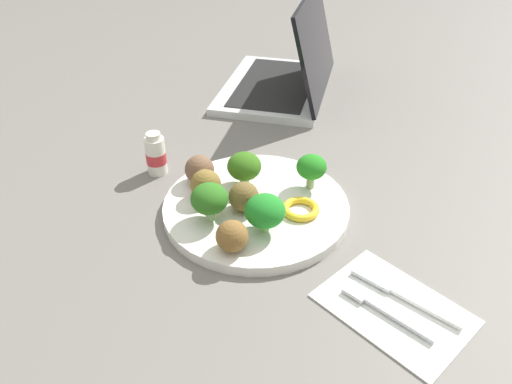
{
  "coord_description": "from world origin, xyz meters",
  "views": [
    {
      "loc": [
        -0.45,
        0.39,
        0.46
      ],
      "look_at": [
        0.0,
        0.0,
        0.04
      ],
      "focal_mm": 34.36,
      "sensor_mm": 36.0,
      "label": 1
    }
  ],
  "objects_px": {
    "broccoli_floret_front_right": "(244,166)",
    "broccoli_floret_near_rim": "(311,167)",
    "plate": "(256,207)",
    "meatball_front_left": "(244,197)",
    "pepper_ring_back_right": "(301,209)",
    "napkin": "(397,306)",
    "yogurt_bottle": "(156,155)",
    "meatball_near_rim": "(206,185)",
    "meatball_mid_left": "(232,236)",
    "knife": "(400,292)",
    "broccoli_floret_back_left": "(210,199)",
    "fork": "(383,308)",
    "broccoli_floret_mid_right": "(265,211)",
    "laptop": "(287,75)",
    "meatball_back_right": "(199,170)"
  },
  "relations": [
    {
      "from": "broccoli_floret_front_right",
      "to": "broccoli_floret_near_rim",
      "type": "bearing_deg",
      "value": -134.83
    },
    {
      "from": "plate",
      "to": "meatball_front_left",
      "type": "xyz_separation_m",
      "value": [
        0.0,
        0.02,
        0.03
      ]
    },
    {
      "from": "pepper_ring_back_right",
      "to": "napkin",
      "type": "distance_m",
      "value": 0.2
    },
    {
      "from": "napkin",
      "to": "yogurt_bottle",
      "type": "distance_m",
      "value": 0.45
    },
    {
      "from": "meatball_near_rim",
      "to": "pepper_ring_back_right",
      "type": "distance_m",
      "value": 0.15
    },
    {
      "from": "meatball_mid_left",
      "to": "knife",
      "type": "bearing_deg",
      "value": -149.4
    },
    {
      "from": "meatball_mid_left",
      "to": "broccoli_floret_back_left",
      "type": "bearing_deg",
      "value": -12.86
    },
    {
      "from": "plate",
      "to": "napkin",
      "type": "xyz_separation_m",
      "value": [
        -0.25,
        -0.0,
        -0.01
      ]
    },
    {
      "from": "meatball_near_rim",
      "to": "fork",
      "type": "xyz_separation_m",
      "value": [
        -0.31,
        -0.03,
        -0.03
      ]
    },
    {
      "from": "broccoli_floret_near_rim",
      "to": "knife",
      "type": "xyz_separation_m",
      "value": [
        -0.22,
        0.07,
        -0.04
      ]
    },
    {
      "from": "broccoli_floret_back_left",
      "to": "knife",
      "type": "height_order",
      "value": "broccoli_floret_back_left"
    },
    {
      "from": "pepper_ring_back_right",
      "to": "fork",
      "type": "xyz_separation_m",
      "value": [
        -0.19,
        0.05,
        -0.01
      ]
    },
    {
      "from": "broccoli_floret_front_right",
      "to": "yogurt_bottle",
      "type": "bearing_deg",
      "value": 27.27
    },
    {
      "from": "broccoli_floret_mid_right",
      "to": "knife",
      "type": "relative_size",
      "value": 0.39
    },
    {
      "from": "plate",
      "to": "meatball_mid_left",
      "type": "bearing_deg",
      "value": 122.19
    },
    {
      "from": "fork",
      "to": "laptop",
      "type": "relative_size",
      "value": 0.31
    },
    {
      "from": "knife",
      "to": "fork",
      "type": "bearing_deg",
      "value": 91.38
    },
    {
      "from": "yogurt_bottle",
      "to": "plate",
      "type": "bearing_deg",
      "value": -163.98
    },
    {
      "from": "broccoli_floret_mid_right",
      "to": "broccoli_floret_near_rim",
      "type": "bearing_deg",
      "value": -75.11
    },
    {
      "from": "broccoli_floret_front_right",
      "to": "meatball_mid_left",
      "type": "xyz_separation_m",
      "value": [
        -0.11,
        0.11,
        -0.01
      ]
    },
    {
      "from": "broccoli_floret_near_rim",
      "to": "napkin",
      "type": "height_order",
      "value": "broccoli_floret_near_rim"
    },
    {
      "from": "napkin",
      "to": "laptop",
      "type": "relative_size",
      "value": 0.44
    },
    {
      "from": "meatball_back_right",
      "to": "meatball_near_rim",
      "type": "bearing_deg",
      "value": 156.87
    },
    {
      "from": "meatball_near_rim",
      "to": "pepper_ring_back_right",
      "type": "xyz_separation_m",
      "value": [
        -0.12,
        -0.08,
        -0.02
      ]
    },
    {
      "from": "meatball_mid_left",
      "to": "meatball_back_right",
      "type": "height_order",
      "value": "meatball_back_right"
    },
    {
      "from": "broccoli_floret_front_right",
      "to": "meatball_back_right",
      "type": "bearing_deg",
      "value": 43.68
    },
    {
      "from": "broccoli_floret_back_left",
      "to": "meatball_back_right",
      "type": "xyz_separation_m",
      "value": [
        0.09,
        -0.04,
        -0.01
      ]
    },
    {
      "from": "broccoli_floret_back_left",
      "to": "napkin",
      "type": "distance_m",
      "value": 0.28
    },
    {
      "from": "meatball_back_right",
      "to": "fork",
      "type": "height_order",
      "value": "meatball_back_right"
    },
    {
      "from": "pepper_ring_back_right",
      "to": "fork",
      "type": "relative_size",
      "value": 0.45
    },
    {
      "from": "napkin",
      "to": "knife",
      "type": "distance_m",
      "value": 0.02
    },
    {
      "from": "knife",
      "to": "laptop",
      "type": "bearing_deg",
      "value": -30.62
    },
    {
      "from": "broccoli_floret_front_right",
      "to": "pepper_ring_back_right",
      "type": "distance_m",
      "value": 0.11
    },
    {
      "from": "fork",
      "to": "plate",
      "type": "bearing_deg",
      "value": -3.24
    },
    {
      "from": "meatball_mid_left",
      "to": "laptop",
      "type": "relative_size",
      "value": 0.11
    },
    {
      "from": "broccoli_floret_mid_right",
      "to": "broccoli_floret_front_right",
      "type": "distance_m",
      "value": 0.12
    },
    {
      "from": "broccoli_floret_mid_right",
      "to": "laptop",
      "type": "relative_size",
      "value": 0.15
    },
    {
      "from": "broccoli_floret_mid_right",
      "to": "napkin",
      "type": "height_order",
      "value": "broccoli_floret_mid_right"
    },
    {
      "from": "fork",
      "to": "laptop",
      "type": "xyz_separation_m",
      "value": [
        0.54,
        -0.35,
        0.03
      ]
    },
    {
      "from": "broccoli_floret_front_right",
      "to": "pepper_ring_back_right",
      "type": "relative_size",
      "value": 1.01
    },
    {
      "from": "broccoli_floret_front_right",
      "to": "meatball_near_rim",
      "type": "xyz_separation_m",
      "value": [
        0.01,
        0.07,
        -0.01
      ]
    },
    {
      "from": "meatball_front_left",
      "to": "laptop",
      "type": "xyz_separation_m",
      "value": [
        0.29,
        -0.36,
        0.0
      ]
    },
    {
      "from": "broccoli_floret_front_right",
      "to": "yogurt_bottle",
      "type": "xyz_separation_m",
      "value": [
        0.14,
        0.07,
        -0.02
      ]
    },
    {
      "from": "meatball_mid_left",
      "to": "meatball_near_rim",
      "type": "relative_size",
      "value": 0.93
    },
    {
      "from": "plate",
      "to": "laptop",
      "type": "relative_size",
      "value": 0.72
    },
    {
      "from": "broccoli_floret_front_right",
      "to": "meatball_back_right",
      "type": "relative_size",
      "value": 1.19
    },
    {
      "from": "fork",
      "to": "broccoli_floret_back_left",
      "type": "bearing_deg",
      "value": 13.04
    },
    {
      "from": "broccoli_floret_back_left",
      "to": "knife",
      "type": "distance_m",
      "value": 0.28
    },
    {
      "from": "broccoli_floret_front_right",
      "to": "meatball_front_left",
      "type": "bearing_deg",
      "value": 139.46
    },
    {
      "from": "meatball_back_right",
      "to": "yogurt_bottle",
      "type": "bearing_deg",
      "value": 15.03
    }
  ]
}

